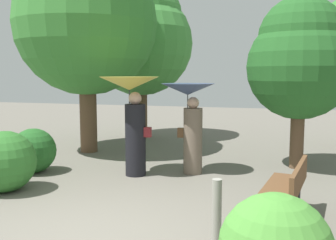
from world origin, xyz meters
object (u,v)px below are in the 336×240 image
Objects in this scene: tree_mid_left at (140,35)px; path_marker_post at (217,212)px; tree_near_right at (300,58)px; tree_near_left at (86,13)px; person_left at (132,106)px; park_bench at (287,186)px; person_right at (190,111)px.

tree_mid_left is 6.31× the size of path_marker_post.
tree_near_right is at bearing -31.95° from tree_mid_left.
tree_near_right is 5.65m from tree_mid_left.
tree_near_left is at bearing 176.05° from tree_near_right.
person_left is 2.45× the size of path_marker_post.
tree_mid_left is at bearing -135.48° from park_bench.
tree_near_right is at bearing -62.22° from person_left.
person_right is 4.15m from tree_near_left.
park_bench is 0.27× the size of tree_near_left.
person_left is at bearing 127.97° from path_marker_post.
tree_mid_left is at bearing 20.19° from person_left.
person_left is 1.20m from person_right.
person_right reaches higher than park_bench.
person_left is 5.10m from tree_mid_left.
tree_mid_left is (-4.48, 6.30, 2.79)m from park_bench.
tree_near_left is 7.10m from path_marker_post.
person_right is 0.33× the size of tree_near_left.
tree_near_right is at bearing -175.21° from park_bench.
tree_mid_left is at bearing 78.26° from tree_near_left.
tree_mid_left reaches higher than path_marker_post.
park_bench is at bearing -137.56° from person_right.
tree_mid_left reaches higher than person_right.
park_bench is (3.01, -1.79, -0.92)m from person_left.
path_marker_post is at bearing -63.45° from tree_mid_left.
person_right is 0.36× the size of tree_mid_left.
path_marker_post is at bearing -103.79° from tree_near_right.
tree_mid_left is (-4.73, 2.95, 0.89)m from tree_near_right.
person_left is 0.54× the size of tree_near_right.
tree_near_left is at bearing -117.39° from park_bench.
tree_near_left is 5.42m from tree_near_right.
person_left is 0.35× the size of tree_near_left.
person_right is (1.10, 0.47, -0.12)m from person_left.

